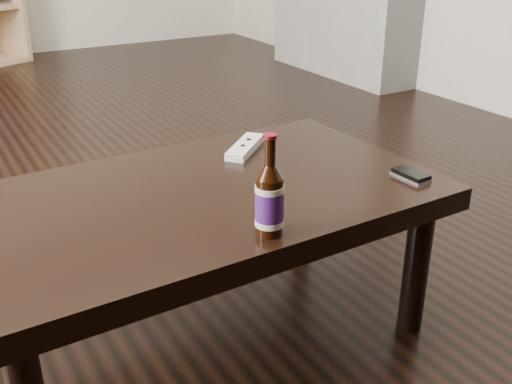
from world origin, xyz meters
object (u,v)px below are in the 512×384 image
coffee_table (202,212)px  remote (245,147)px  phone (411,175)px  beer_bottle (270,200)px

coffee_table → remote: remote is taller
phone → remote: 0.44m
coffee_table → remote: 0.29m
phone → remote: size_ratio=0.55×
phone → remote: remote is taller
beer_bottle → coffee_table: bearing=95.8°
phone → remote: bearing=121.8°
beer_bottle → remote: bearing=66.2°
coffee_table → remote: size_ratio=6.42×
beer_bottle → phone: bearing=8.8°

